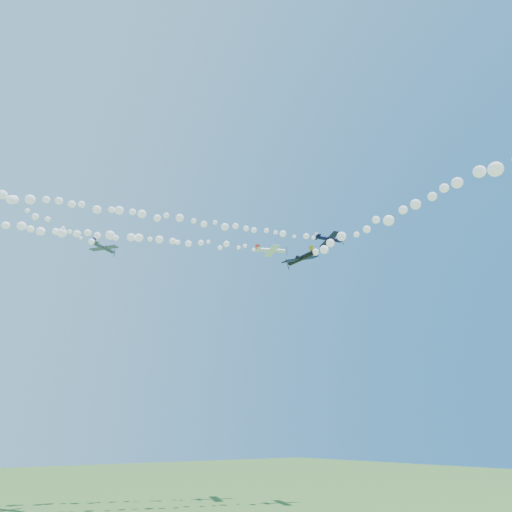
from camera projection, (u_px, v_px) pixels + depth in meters
ground at (232, 506)px, 72.21m from camera, size 260.00×260.00×0.00m
plane_white at (272, 250)px, 96.54m from camera, size 7.52×7.96×2.05m
smoke_trail_white at (81, 233)px, 87.71m from camera, size 70.78×31.44×3.18m
plane_navy at (329, 239)px, 92.13m from camera, size 6.85×7.26×2.33m
smoke_trail_navy at (121, 212)px, 80.49m from camera, size 77.71×29.05×2.73m
plane_grey at (104, 248)px, 82.48m from camera, size 5.97×6.31×1.74m
plane_black at (301, 258)px, 72.11m from camera, size 7.21×7.32×2.66m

